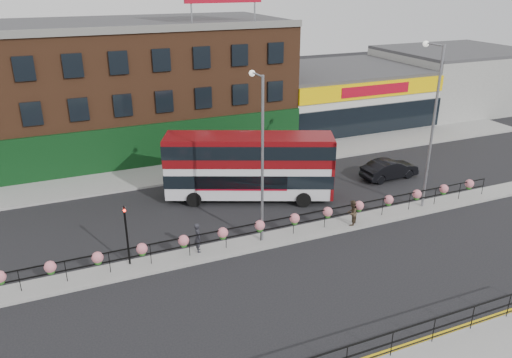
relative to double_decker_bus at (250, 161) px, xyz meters
name	(u,v)px	position (x,y,z in m)	size (l,w,h in m)	color
ground	(277,239)	(-0.69, -5.65, -2.65)	(120.00, 120.00, 0.00)	black
north_pavement	(210,167)	(-0.69, 6.35, -2.57)	(60.00, 4.00, 0.15)	gray
median	(277,238)	(-0.69, -5.65, -2.57)	(60.00, 1.60, 0.15)	gray
yellow_line_inner	(384,352)	(-0.69, -15.35, -2.64)	(60.00, 0.10, 0.01)	gold
yellow_line_outer	(386,355)	(-0.69, -15.53, -2.64)	(60.00, 0.10, 0.01)	gold
brick_building	(132,86)	(-4.69, 14.31, 2.48)	(25.00, 12.21, 10.30)	brown
supermarket	(338,94)	(15.31, 14.26, 0.00)	(15.00, 12.25, 5.30)	silver
warehouse_east	(453,78)	(30.06, 14.35, 0.50)	(14.50, 12.00, 6.30)	#959691
median_railing	(277,223)	(-0.69, -5.65, -1.60)	(30.04, 0.56, 1.23)	black
south_railing	(347,353)	(-2.69, -15.75, -1.69)	(20.04, 0.05, 1.12)	black
double_decker_bus	(250,161)	(0.00, 0.00, 0.00)	(10.78, 6.52, 4.31)	silver
car	(390,169)	(10.60, -0.63, -1.94)	(4.35, 1.71, 1.41)	black
pedestrian_a	(198,237)	(-5.14, -5.39, -1.69)	(0.46, 0.63, 1.62)	#222228
pedestrian_b	(352,213)	(3.92, -5.97, -1.74)	(0.94, 0.91, 1.52)	#423424
lamp_column_west	(261,146)	(-1.58, -5.36, 2.85)	(0.32, 1.58, 9.03)	gray
lamp_column_east	(432,114)	(9.45, -5.29, 3.39)	(0.36, 1.74, 9.94)	gray
traffic_light_median	(125,223)	(-8.69, -5.25, -0.18)	(0.15, 0.28, 3.65)	black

